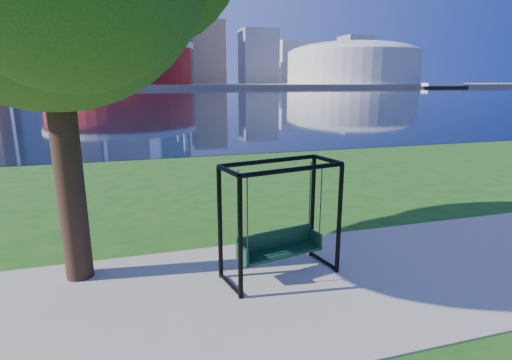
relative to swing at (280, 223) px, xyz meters
name	(u,v)px	position (x,y,z in m)	size (l,w,h in m)	color
ground	(247,279)	(-0.60, 0.00, -1.00)	(900.00, 900.00, 0.00)	#1E5114
path	(255,293)	(-0.60, -0.50, -0.98)	(120.00, 4.00, 0.03)	#9E937F
river	(143,95)	(-0.60, 102.00, -0.99)	(900.00, 180.00, 0.02)	black
far_bank	(138,85)	(-0.60, 306.00, 0.00)	(900.00, 228.00, 2.00)	#937F60
stadium	(118,62)	(-10.60, 235.00, 13.23)	(83.00, 83.00, 32.00)	maroon
arena	(353,62)	(134.40, 235.00, 14.88)	(84.00, 84.00, 26.56)	beige
skyline	(128,37)	(-4.86, 319.39, 34.89)	(392.00, 66.00, 96.50)	gray
swing	(280,223)	(0.00, 0.00, 0.00)	(2.15, 1.26, 2.06)	black
barge	(442,86)	(157.90, 178.67, 0.25)	(27.77, 8.67, 2.74)	black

